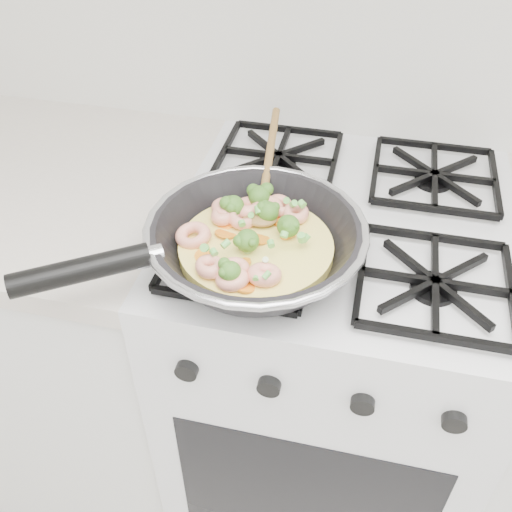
# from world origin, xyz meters

# --- Properties ---
(stove) EXTENTS (0.60, 0.60, 0.92)m
(stove) POSITION_xyz_m (0.00, 1.70, 0.46)
(stove) COLOR silver
(stove) RESTS_ON ground
(counter_left) EXTENTS (1.00, 0.60, 0.90)m
(counter_left) POSITION_xyz_m (-0.80, 1.70, 0.45)
(counter_left) COLOR silver
(counter_left) RESTS_ON ground
(skillet) EXTENTS (0.47, 0.53, 0.10)m
(skillet) POSITION_xyz_m (-0.13, 1.53, 0.96)
(skillet) COLOR black
(skillet) RESTS_ON stove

